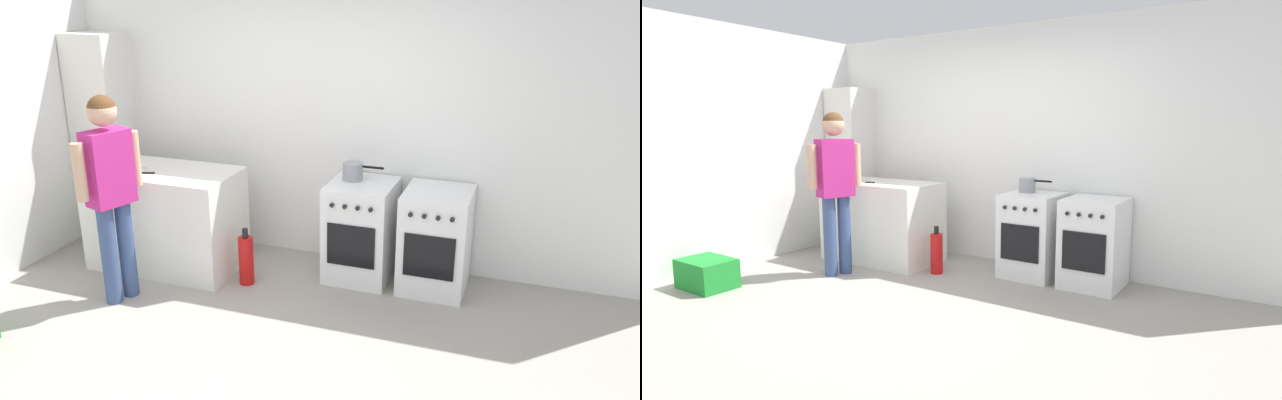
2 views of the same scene
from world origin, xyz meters
TOP-DOWN VIEW (x-y plane):
  - ground_plane at (0.00, 0.00)m, footprint 8.00×8.00m
  - back_wall at (0.00, 1.95)m, footprint 6.00×0.10m
  - side_wall_left at (-2.60, 0.40)m, footprint 0.10×3.10m
  - counter_unit at (-1.35, 1.20)m, footprint 1.30×0.70m
  - oven_left at (0.35, 1.58)m, footprint 0.54×0.62m
  - oven_right at (0.99, 1.58)m, footprint 0.54×0.62m
  - pot at (0.25, 1.64)m, footprint 0.35×0.17m
  - knife_chef at (-1.48, 1.04)m, footprint 0.31×0.12m
  - knife_carving at (-1.66, 1.21)m, footprint 0.33×0.10m
  - person at (-1.36, 0.51)m, footprint 0.30×0.55m
  - fire_extinguisher at (-0.52, 1.10)m, footprint 0.13×0.13m
  - recycling_crate_lower at (-2.08, -0.47)m, footprint 0.52×0.36m
  - larder_cabinet at (-2.30, 1.68)m, footprint 0.48×0.44m

SIDE VIEW (x-z plane):
  - ground_plane at x=0.00m, z-range 0.00..0.00m
  - recycling_crate_lower at x=-2.08m, z-range 0.00..0.28m
  - fire_extinguisher at x=-0.52m, z-range -0.03..0.47m
  - oven_right at x=0.99m, z-range 0.00..0.85m
  - oven_left at x=0.35m, z-range 0.00..0.85m
  - counter_unit at x=-1.35m, z-range 0.00..0.90m
  - knife_carving at x=-1.66m, z-range 0.90..0.91m
  - knife_chef at x=-1.48m, z-range 0.90..0.91m
  - pot at x=0.25m, z-range 0.85..1.00m
  - larder_cabinet at x=-2.30m, z-range 0.00..2.00m
  - person at x=-1.36m, z-range 0.17..1.83m
  - back_wall at x=0.00m, z-range 0.00..2.60m
  - side_wall_left at x=-2.60m, z-range 0.00..2.60m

